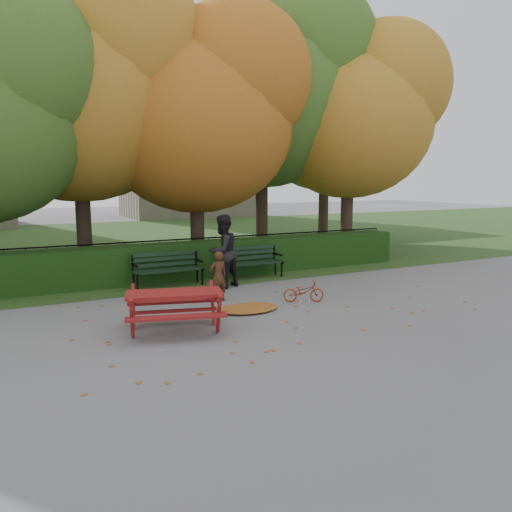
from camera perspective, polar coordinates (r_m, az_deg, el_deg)
name	(u,v)px	position (r m, az deg, el deg)	size (l,w,h in m)	color
ground	(284,314)	(10.31, 3.27, -6.58)	(90.00, 90.00, 0.00)	slate
grass_strip	(125,241)	(23.26, -14.72, 1.68)	(90.00, 90.00, 0.00)	#223E19
building_right	(186,136)	(38.96, -8.05, 13.39)	(9.00, 6.00, 12.00)	tan
hedge	(203,259)	(14.17, -6.09, -0.37)	(13.00, 0.90, 1.00)	black
iron_fence	(193,254)	(14.91, -7.22, 0.20)	(14.00, 0.04, 1.02)	black
tree_b	(91,85)	(15.74, -18.34, 18.08)	(6.72, 6.40, 8.79)	#2E201A
tree_c	(209,110)	(15.81, -5.45, 16.30)	(6.30, 6.00, 8.00)	#2E201A
tree_d	(275,86)	(18.44, 2.20, 18.86)	(7.14, 6.80, 9.58)	#2E201A
tree_e	(361,112)	(18.59, 11.90, 15.80)	(6.09, 5.80, 8.16)	#2E201A
tree_g	(335,119)	(22.86, 8.98, 15.22)	(6.30, 6.00, 8.55)	#2E201A
bench_left	(167,266)	(13.00, -10.12, -1.18)	(1.80, 0.57, 0.88)	black
bench_right	(250,260)	(13.89, -0.65, -0.41)	(1.80, 0.57, 0.88)	black
picnic_table	(175,301)	(9.10, -9.29, -5.06)	(2.01, 1.78, 0.83)	#66190B
leaf_pile	(248,308)	(10.54, -0.88, -5.97)	(1.32, 0.91, 0.09)	brown
leaf_scatter	(277,310)	(10.56, 2.43, -6.18)	(9.00, 5.70, 0.01)	brown
child	(218,276)	(11.25, -4.34, -2.33)	(0.41, 0.27, 1.14)	#3D2513
adult	(223,251)	(12.61, -3.84, 0.53)	(0.90, 0.70, 1.86)	black
bicycle	(304,292)	(11.25, 5.45, -4.06)	(0.32, 0.91, 0.48)	maroon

